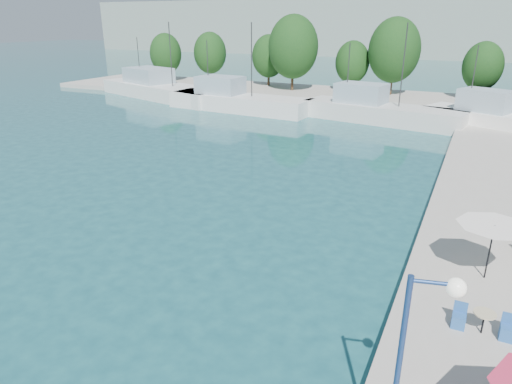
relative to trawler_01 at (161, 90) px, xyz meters
The scene contains 16 objects.
quay_far 25.82m from the trawler_01, 21.53° to the left, with size 90.00×16.00×0.60m, color #A7A297.
hill_west 102.72m from the trawler_01, 88.88° to the left, with size 180.00×40.00×16.00m, color gray.
trawler_01 is the anchor object (origin of this frame).
trawler_02 14.32m from the trawler_01, 15.64° to the right, with size 17.60×5.68×10.20m.
trawler_03 30.43m from the trawler_01, ahead, with size 17.04×7.00×10.20m.
trawler_04 42.01m from the trawler_01, ahead, with size 15.72×9.61×10.20m.
tree_01 14.14m from the trawler_01, 122.72° to the left, with size 5.08×5.08×7.52m.
tree_02 14.80m from the trawler_01, 92.65° to the left, with size 5.22×5.22×7.72m.
tree_03 17.44m from the trawler_01, 54.05° to the left, with size 5.06×5.06×7.49m.
tree_04 19.25m from the trawler_01, 34.66° to the left, with size 6.93×6.93×10.26m.
tree_05 26.67m from the trawler_01, 29.65° to the left, with size 4.63×4.63×6.86m.
tree_06 31.65m from the trawler_01, 23.77° to the left, with size 6.69×6.69×9.90m.
tree_07 41.54m from the trawler_01, 18.29° to the left, with size 4.77×4.77×7.07m.
umbrella_white 52.89m from the trawler_01, 39.39° to the right, with size 2.72×2.72×2.23m.
cafe_table_02 55.29m from the trawler_01, 42.41° to the right, with size 1.82×0.70×0.76m.
street_lamp 58.67m from the trawler_01, 47.86° to the right, with size 1.02×0.43×5.03m.
Camera 1 is at (7.64, 6.22, 9.98)m, focal length 32.00 mm.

